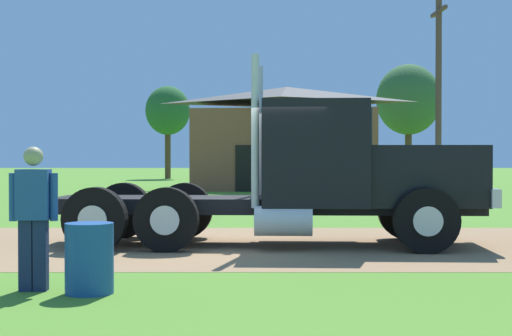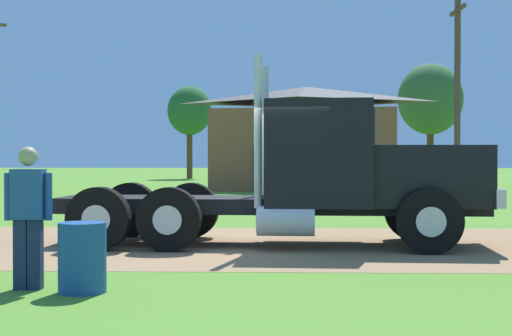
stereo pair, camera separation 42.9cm
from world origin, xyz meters
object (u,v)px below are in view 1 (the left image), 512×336
(truck_foreground_white, at_px, (325,177))
(shed_building, at_px, (290,140))
(visitor_standing_near, at_px, (38,213))
(visitor_far_side, at_px, (421,187))
(steel_barrel, at_px, (93,258))
(utility_pole_far, at_px, (442,91))

(truck_foreground_white, bearing_deg, shed_building, 89.23)
(truck_foreground_white, distance_m, visitor_standing_near, 6.23)
(visitor_standing_near, xyz_separation_m, visitor_far_side, (7.00, 10.88, -0.10))
(steel_barrel, relative_size, utility_pole_far, 0.10)
(truck_foreground_white, relative_size, utility_pole_far, 0.96)
(visitor_far_side, relative_size, utility_pole_far, 0.19)
(shed_building, bearing_deg, utility_pole_far, -44.00)
(truck_foreground_white, height_order, visitor_far_side, truck_foreground_white)
(visitor_standing_near, xyz_separation_m, shed_building, (4.28, 29.19, 1.54))
(visitor_standing_near, distance_m, utility_pole_far, 25.69)
(steel_barrel, bearing_deg, shed_building, 83.11)
(visitor_far_side, bearing_deg, visitor_standing_near, -122.73)
(truck_foreground_white, xyz_separation_m, steel_barrel, (-3.22, -5.01, -0.85))
(visitor_standing_near, distance_m, visitor_far_side, 12.94)
(steel_barrel, bearing_deg, utility_pole_far, 67.29)
(visitor_far_side, xyz_separation_m, steel_barrel, (-6.27, -11.09, -0.43))
(truck_foreground_white, height_order, utility_pole_far, utility_pole_far)
(shed_building, bearing_deg, steel_barrel, -96.89)
(visitor_standing_near, relative_size, utility_pole_far, 0.21)
(visitor_far_side, xyz_separation_m, shed_building, (-2.72, 18.31, 1.64))
(steel_barrel, xyz_separation_m, shed_building, (3.55, 29.40, 2.07))
(visitor_standing_near, xyz_separation_m, steel_barrel, (0.73, -0.20, -0.53))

